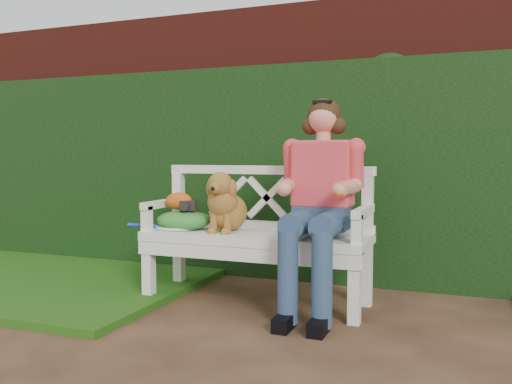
% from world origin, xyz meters
% --- Properties ---
extents(ground, '(60.00, 60.00, 0.00)m').
position_xyz_m(ground, '(0.00, 0.00, 0.00)').
color(ground, '#322114').
extents(brick_wall, '(10.00, 0.30, 2.20)m').
position_xyz_m(brick_wall, '(0.00, 1.90, 1.10)').
color(brick_wall, '#5A1B13').
rests_on(brick_wall, ground).
extents(ivy_hedge, '(10.00, 0.18, 1.70)m').
position_xyz_m(ivy_hedge, '(0.00, 1.68, 0.85)').
color(ivy_hedge, '#1D4615').
rests_on(ivy_hedge, ground).
extents(grass_left, '(2.60, 2.00, 0.05)m').
position_xyz_m(grass_left, '(-2.40, 0.90, 0.03)').
color(grass_left, '#1A4C12').
rests_on(grass_left, ground).
extents(garden_bench, '(1.63, 0.76, 0.48)m').
position_xyz_m(garden_bench, '(-0.55, 0.89, 0.24)').
color(garden_bench, white).
rests_on(garden_bench, ground).
extents(seated_woman, '(0.76, 0.88, 1.31)m').
position_xyz_m(seated_woman, '(-0.10, 0.87, 0.65)').
color(seated_woman, '#CE2643').
rests_on(seated_woman, ground).
extents(dog, '(0.40, 0.45, 0.41)m').
position_xyz_m(dog, '(-0.75, 0.87, 0.68)').
color(dog, brown).
rests_on(dog, garden_bench).
extents(tennis_racket, '(0.59, 0.33, 0.03)m').
position_xyz_m(tennis_racket, '(-1.15, 0.83, 0.49)').
color(tennis_racket, silver).
rests_on(tennis_racket, garden_bench).
extents(green_bag, '(0.46, 0.40, 0.13)m').
position_xyz_m(green_bag, '(-1.08, 0.85, 0.55)').
color(green_bag, green).
rests_on(green_bag, garden_bench).
extents(camera_item, '(0.12, 0.11, 0.07)m').
position_xyz_m(camera_item, '(-1.03, 0.85, 0.65)').
color(camera_item, black).
rests_on(camera_item, green_bag).
extents(baseball_glove, '(0.23, 0.20, 0.12)m').
position_xyz_m(baseball_glove, '(-1.12, 0.87, 0.67)').
color(baseball_glove, '#CD5312').
rests_on(baseball_glove, green_bag).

